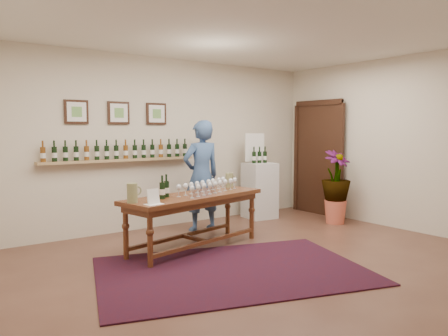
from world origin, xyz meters
TOP-DOWN VIEW (x-y plane):
  - ground at (0.00, 0.00)m, footprint 6.00×6.00m
  - room_shell at (2.11, 1.86)m, footprint 6.00×6.00m
  - rug at (-0.53, -0.09)m, footprint 3.48×2.83m
  - tasting_table at (-0.36, 0.99)m, footprint 2.19×1.09m
  - table_glasses at (-0.09, 1.04)m, footprint 1.26×0.72m
  - table_bottles at (-0.84, 0.96)m, footprint 0.31×0.21m
  - pitcher_left at (-1.32, 0.86)m, footprint 0.18×0.18m
  - pitcher_right at (0.48, 1.32)m, footprint 0.17×0.17m
  - menu_card at (-1.17, 0.62)m, footprint 0.22×0.18m
  - display_pedestal at (1.73, 2.06)m, footprint 0.57×0.57m
  - pedestal_bottles at (1.71, 2.04)m, footprint 0.33×0.12m
  - info_sign at (1.70, 2.18)m, footprint 0.41×0.07m
  - potted_plant at (2.47, 0.91)m, footprint 0.59×0.59m
  - person at (0.31, 1.85)m, footprint 0.67×0.46m

SIDE VIEW (x-z plane):
  - ground at x=0.00m, z-range 0.00..0.00m
  - rug at x=-0.53m, z-range 0.00..0.02m
  - display_pedestal at x=1.73m, z-range 0.00..1.02m
  - tasting_table at x=-0.36m, z-range 0.26..1.00m
  - potted_plant at x=2.47m, z-range 0.09..1.19m
  - table_glasses at x=-0.09m, z-range 0.74..0.92m
  - menu_card at x=-1.17m, z-range 0.74..0.93m
  - pitcher_right at x=0.48m, z-range 0.74..0.96m
  - pitcher_left at x=-1.32m, z-range 0.74..0.98m
  - person at x=0.31m, z-range 0.00..1.77m
  - table_bottles at x=-0.84m, z-range 0.74..1.06m
  - room_shell at x=2.11m, z-range -1.88..4.12m
  - pedestal_bottles at x=1.71m, z-range 1.02..1.33m
  - info_sign at x=1.70m, z-range 1.02..1.58m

